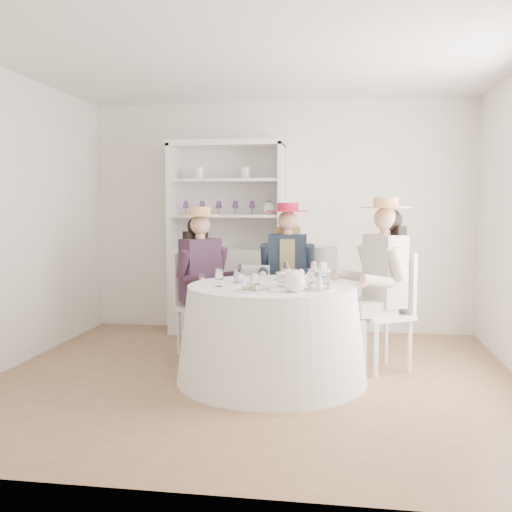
# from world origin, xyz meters

# --- Properties ---
(ground) EXTENTS (4.50, 4.50, 0.00)m
(ground) POSITION_xyz_m (0.00, 0.00, 0.00)
(ground) COLOR #836141
(ground) RESTS_ON ground
(ceiling) EXTENTS (4.50, 4.50, 0.00)m
(ceiling) POSITION_xyz_m (0.00, 0.00, 2.70)
(ceiling) COLOR white
(ceiling) RESTS_ON wall_back
(wall_back) EXTENTS (4.50, 0.00, 4.50)m
(wall_back) POSITION_xyz_m (0.00, 2.00, 1.35)
(wall_back) COLOR white
(wall_back) RESTS_ON ground
(wall_front) EXTENTS (4.50, 0.00, 4.50)m
(wall_front) POSITION_xyz_m (0.00, -2.00, 1.35)
(wall_front) COLOR white
(wall_front) RESTS_ON ground
(wall_left) EXTENTS (0.00, 4.50, 4.50)m
(wall_left) POSITION_xyz_m (-2.25, 0.00, 1.35)
(wall_left) COLOR white
(wall_left) RESTS_ON ground
(tea_table) EXTENTS (1.62, 1.62, 0.81)m
(tea_table) POSITION_xyz_m (0.15, 0.01, 0.40)
(tea_table) COLOR white
(tea_table) RESTS_ON ground
(hutch) EXTENTS (1.44, 0.83, 2.22)m
(hutch) POSITION_xyz_m (-0.59, 1.77, 0.79)
(hutch) COLOR silver
(hutch) RESTS_ON ground
(side_table) EXTENTS (0.59, 0.59, 0.69)m
(side_table) POSITION_xyz_m (0.53, 1.75, 0.35)
(side_table) COLOR silver
(side_table) RESTS_ON ground
(hatbox) EXTENTS (0.38, 0.38, 0.32)m
(hatbox) POSITION_xyz_m (0.53, 1.75, 0.85)
(hatbox) COLOR black
(hatbox) RESTS_ON side_table
(guest_left) EXTENTS (0.63, 0.62, 1.47)m
(guest_left) POSITION_xyz_m (-0.63, 0.69, 0.83)
(guest_left) COLOR silver
(guest_left) RESTS_ON ground
(guest_mid) EXTENTS (0.55, 0.57, 1.51)m
(guest_mid) POSITION_xyz_m (0.19, 1.04, 0.86)
(guest_mid) COLOR silver
(guest_mid) RESTS_ON ground
(guest_right) EXTENTS (0.67, 0.62, 1.56)m
(guest_right) POSITION_xyz_m (1.09, 0.43, 0.88)
(guest_right) COLOR silver
(guest_right) RESTS_ON ground
(spare_chair) EXTENTS (0.38, 0.38, 0.89)m
(spare_chair) POSITION_xyz_m (-0.15, 0.93, 0.48)
(spare_chair) COLOR silver
(spare_chair) RESTS_ON ground
(teacup_a) EXTENTS (0.10, 0.10, 0.07)m
(teacup_a) POSITION_xyz_m (-0.15, 0.07, 0.85)
(teacup_a) COLOR white
(teacup_a) RESTS_ON tea_table
(teacup_b) EXTENTS (0.09, 0.09, 0.07)m
(teacup_b) POSITION_xyz_m (0.18, 0.30, 0.85)
(teacup_b) COLOR white
(teacup_b) RESTS_ON tea_table
(teacup_c) EXTENTS (0.10, 0.10, 0.07)m
(teacup_c) POSITION_xyz_m (0.40, 0.14, 0.85)
(teacup_c) COLOR white
(teacup_c) RESTS_ON tea_table
(flower_bowl) EXTENTS (0.26, 0.26, 0.05)m
(flower_bowl) POSITION_xyz_m (0.37, -0.01, 0.84)
(flower_bowl) COLOR white
(flower_bowl) RESTS_ON tea_table
(flower_arrangement) EXTENTS (0.17, 0.17, 0.06)m
(flower_arrangement) POSITION_xyz_m (0.33, -0.07, 0.90)
(flower_arrangement) COLOR #CF679A
(flower_arrangement) RESTS_ON tea_table
(table_teapot) EXTENTS (0.25, 0.18, 0.18)m
(table_teapot) POSITION_xyz_m (0.37, -0.36, 0.89)
(table_teapot) COLOR white
(table_teapot) RESTS_ON tea_table
(sandwich_plate) EXTENTS (0.28, 0.28, 0.06)m
(sandwich_plate) POSITION_xyz_m (0.05, -0.35, 0.83)
(sandwich_plate) COLOR white
(sandwich_plate) RESTS_ON tea_table
(cupcake_stand) EXTENTS (0.23, 0.23, 0.22)m
(cupcake_stand) POSITION_xyz_m (0.56, -0.23, 0.89)
(cupcake_stand) COLOR white
(cupcake_stand) RESTS_ON tea_table
(stemware_set) EXTENTS (0.92, 0.96, 0.15)m
(stemware_set) POSITION_xyz_m (0.15, 0.01, 0.89)
(stemware_set) COLOR white
(stemware_set) RESTS_ON tea_table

